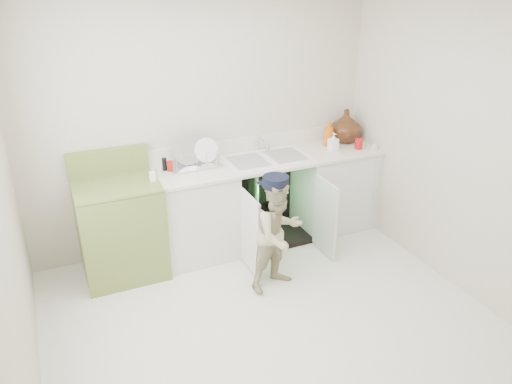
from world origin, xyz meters
The scene contains 5 objects.
ground centered at (0.00, 0.00, 0.00)m, with size 3.50×3.50×0.00m, color beige.
room_shell centered at (0.00, 0.00, 1.25)m, with size 6.00×5.50×1.26m.
counter_run centered at (0.59, 1.21, 0.48)m, with size 2.44×1.02×1.25m.
avocado_stove centered at (-0.94, 1.18, 0.47)m, with size 0.73×0.65×1.13m.
repair_worker centered at (0.28, 0.39, 0.54)m, with size 0.63×0.74×1.07m.
Camera 1 is at (-1.44, -2.99, 2.65)m, focal length 35.00 mm.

